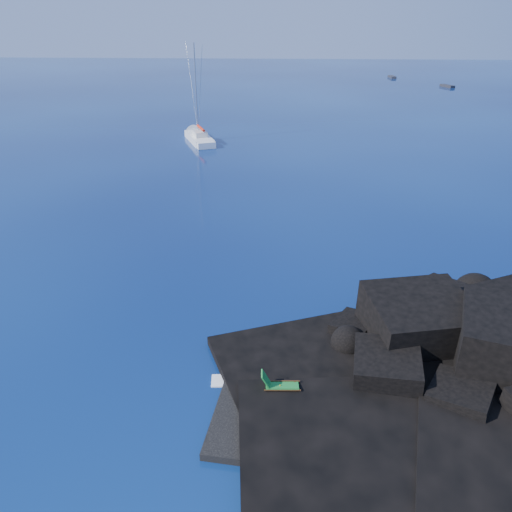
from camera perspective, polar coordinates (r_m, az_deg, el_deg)
The scene contains 11 objects.
ground at distance 22.69m, azimuth -5.46°, elevation -18.46°, with size 400.00×400.00×0.00m, color #030732.
headland at distance 26.66m, azimuth 25.37°, elevation -13.49°, with size 24.00×24.00×3.60m, color black, non-canonical shape.
beach at distance 22.90m, azimuth 6.52°, elevation -18.02°, with size 8.50×6.00×0.70m, color black.
surf_foam at distance 26.36m, azimuth 7.20°, elevation -11.25°, with size 10.00×8.00×0.06m, color white, non-canonical shape.
sailboat at distance 71.41m, azimuth -6.50°, elevation 12.86°, with size 2.55×12.17×12.76m, color white, non-canonical shape.
deck_chair at distance 23.17m, azimuth 3.03°, elevation -14.15°, with size 1.70×0.74×1.17m, color #1B792E, non-canonical shape.
towel at distance 23.11m, azimuth 8.59°, elevation -16.43°, with size 1.82×0.86×0.05m, color silver.
sunbather at distance 23.02m, azimuth 8.62°, elevation -16.19°, with size 1.62×0.40×0.22m, color #EAB17B, non-canonical shape.
marker_cone at distance 23.33m, azimuth 2.77°, elevation -14.89°, with size 0.33×0.33×0.50m, color orange.
distant_boat_a at distance 152.99m, azimuth 15.26°, elevation 19.04°, with size 1.33×4.29×0.57m, color #28272D.
distant_boat_b at distance 136.55m, azimuth 21.00°, elevation 17.57°, with size 1.31×4.21×0.56m, color #242328.
Camera 1 is at (3.02, -16.01, 15.80)m, focal length 35.00 mm.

